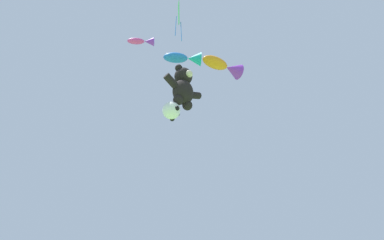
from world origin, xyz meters
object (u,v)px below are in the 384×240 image
at_px(soccer_ball_kite, 172,111).
at_px(fish_kite_tangerine, 224,66).
at_px(teddy_bear_kite, 183,87).
at_px(fish_kite_cobalt, 185,58).
at_px(fish_kite_magenta, 143,41).
at_px(diamond_kite, 179,15).

distance_m(soccer_ball_kite, fish_kite_tangerine, 4.56).
relative_size(teddy_bear_kite, soccer_ball_kite, 2.64).
xyz_separation_m(fish_kite_tangerine, fish_kite_cobalt, (-1.77, 1.30, 0.29)).
distance_m(fish_kite_cobalt, fish_kite_magenta, 2.44).
bearing_deg(fish_kite_cobalt, diamond_kite, -139.99).
bearing_deg(fish_kite_tangerine, teddy_bear_kite, 153.95).
bearing_deg(fish_kite_tangerine, diamond_kite, -172.99).
bearing_deg(soccer_ball_kite, diamond_kite, -126.78).
relative_size(fish_kite_tangerine, fish_kite_magenta, 1.87).
relative_size(soccer_ball_kite, fish_kite_cobalt, 0.46).
relative_size(teddy_bear_kite, fish_kite_cobalt, 1.20).
height_order(fish_kite_tangerine, diamond_kite, diamond_kite).
bearing_deg(soccer_ball_kite, teddy_bear_kite, -34.73).
xyz_separation_m(fish_kite_tangerine, diamond_kite, (-3.88, -0.48, 0.42)).
height_order(soccer_ball_kite, fish_kite_cobalt, fish_kite_cobalt).
xyz_separation_m(fish_kite_cobalt, diamond_kite, (-2.11, -1.77, 0.13)).
height_order(fish_kite_tangerine, fish_kite_magenta, fish_kite_magenta).
height_order(teddy_bear_kite, fish_kite_cobalt, fish_kite_cobalt).
xyz_separation_m(teddy_bear_kite, soccer_ball_kite, (-0.43, 0.30, -1.47)).
relative_size(soccer_ball_kite, fish_kite_tangerine, 0.37).
xyz_separation_m(teddy_bear_kite, fish_kite_magenta, (-1.79, 1.37, 2.91)).
bearing_deg(fish_kite_tangerine, soccer_ball_kite, 152.36).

